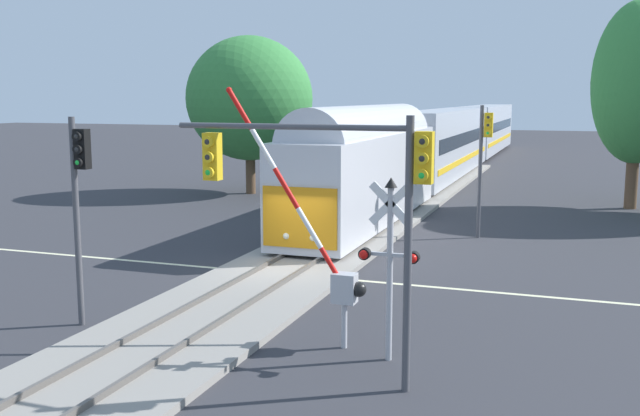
{
  "coord_description": "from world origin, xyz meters",
  "views": [
    {
      "loc": [
        9.03,
        -21.89,
        5.88
      ],
      "look_at": [
        0.61,
        1.83,
        2.0
      ],
      "focal_mm": 40.86,
      "sensor_mm": 36.0,
      "label": 1
    }
  ],
  "objects_px": {
    "traffic_signal_near_right": "(337,182)",
    "traffic_signal_far_side": "(484,150)",
    "oak_behind_train": "(250,99)",
    "crossing_gate_near": "(331,264)",
    "commuter_train": "(449,139)",
    "oak_far_right": "(638,83)",
    "crossing_signal_mast": "(390,251)",
    "traffic_signal_median": "(79,188)"
  },
  "relations": [
    {
      "from": "crossing_gate_near",
      "to": "commuter_train",
      "type": "bearing_deg",
      "value": 95.55
    },
    {
      "from": "crossing_gate_near",
      "to": "traffic_signal_median",
      "type": "xyz_separation_m",
      "value": [
        -6.48,
        -0.63,
        1.59
      ]
    },
    {
      "from": "crossing_signal_mast",
      "to": "oak_far_right",
      "type": "relative_size",
      "value": 0.38
    },
    {
      "from": "crossing_gate_near",
      "to": "crossing_signal_mast",
      "type": "relative_size",
      "value": 1.47
    },
    {
      "from": "crossing_gate_near",
      "to": "crossing_signal_mast",
      "type": "height_order",
      "value": "crossing_gate_near"
    },
    {
      "from": "crossing_signal_mast",
      "to": "traffic_signal_far_side",
      "type": "bearing_deg",
      "value": 89.44
    },
    {
      "from": "crossing_signal_mast",
      "to": "oak_behind_train",
      "type": "distance_m",
      "value": 29.11
    },
    {
      "from": "traffic_signal_near_right",
      "to": "oak_behind_train",
      "type": "bearing_deg",
      "value": 118.27
    },
    {
      "from": "commuter_train",
      "to": "oak_behind_train",
      "type": "xyz_separation_m",
      "value": [
        -9.66,
        -13.92,
        3.01
      ]
    },
    {
      "from": "traffic_signal_median",
      "to": "traffic_signal_near_right",
      "type": "xyz_separation_m",
      "value": [
        7.29,
        -1.41,
        0.59
      ]
    },
    {
      "from": "traffic_signal_median",
      "to": "oak_far_right",
      "type": "height_order",
      "value": "oak_far_right"
    },
    {
      "from": "crossing_gate_near",
      "to": "crossing_signal_mast",
      "type": "bearing_deg",
      "value": -16.69
    },
    {
      "from": "commuter_train",
      "to": "oak_far_right",
      "type": "distance_m",
      "value": 17.73
    },
    {
      "from": "commuter_train",
      "to": "crossing_gate_near",
      "type": "height_order",
      "value": "crossing_gate_near"
    },
    {
      "from": "oak_behind_train",
      "to": "oak_far_right",
      "type": "height_order",
      "value": "oak_far_right"
    },
    {
      "from": "traffic_signal_far_side",
      "to": "traffic_signal_near_right",
      "type": "distance_m",
      "value": 16.8
    },
    {
      "from": "traffic_signal_far_side",
      "to": "oak_far_right",
      "type": "height_order",
      "value": "oak_far_right"
    },
    {
      "from": "traffic_signal_near_right",
      "to": "oak_far_right",
      "type": "xyz_separation_m",
      "value": [
        7.24,
        27.61,
        2.36
      ]
    },
    {
      "from": "crossing_signal_mast",
      "to": "oak_behind_train",
      "type": "relative_size",
      "value": 0.44
    },
    {
      "from": "commuter_train",
      "to": "traffic_signal_near_right",
      "type": "bearing_deg",
      "value": -83.59
    },
    {
      "from": "traffic_signal_median",
      "to": "oak_behind_train",
      "type": "relative_size",
      "value": 0.57
    },
    {
      "from": "crossing_signal_mast",
      "to": "traffic_signal_near_right",
      "type": "xyz_separation_m",
      "value": [
        -0.71,
        -1.59,
        1.67
      ]
    },
    {
      "from": "commuter_train",
      "to": "traffic_signal_near_right",
      "type": "xyz_separation_m",
      "value": [
        4.53,
        -40.31,
        1.46
      ]
    },
    {
      "from": "traffic_signal_far_side",
      "to": "traffic_signal_near_right",
      "type": "bearing_deg",
      "value": -92.93
    },
    {
      "from": "oak_far_right",
      "to": "traffic_signal_median",
      "type": "bearing_deg",
      "value": -119.02
    },
    {
      "from": "commuter_train",
      "to": "crossing_signal_mast",
      "type": "relative_size",
      "value": 15.77
    },
    {
      "from": "commuter_train",
      "to": "crossing_signal_mast",
      "type": "bearing_deg",
      "value": -82.29
    },
    {
      "from": "traffic_signal_far_side",
      "to": "traffic_signal_median",
      "type": "relative_size",
      "value": 1.03
    },
    {
      "from": "commuter_train",
      "to": "crossing_signal_mast",
      "type": "distance_m",
      "value": 39.07
    },
    {
      "from": "commuter_train",
      "to": "traffic_signal_near_right",
      "type": "relative_size",
      "value": 11.82
    },
    {
      "from": "commuter_train",
      "to": "traffic_signal_median",
      "type": "distance_m",
      "value": 39.0
    },
    {
      "from": "traffic_signal_far_side",
      "to": "oak_far_right",
      "type": "relative_size",
      "value": 0.51
    },
    {
      "from": "oak_behind_train",
      "to": "crossing_signal_mast",
      "type": "bearing_deg",
      "value": -59.0
    },
    {
      "from": "commuter_train",
      "to": "crossing_signal_mast",
      "type": "height_order",
      "value": "commuter_train"
    },
    {
      "from": "traffic_signal_near_right",
      "to": "oak_behind_train",
      "type": "xyz_separation_m",
      "value": [
        -14.19,
        26.39,
        1.54
      ]
    },
    {
      "from": "oak_far_right",
      "to": "commuter_train",
      "type": "bearing_deg",
      "value": 132.84
    },
    {
      "from": "traffic_signal_median",
      "to": "oak_far_right",
      "type": "xyz_separation_m",
      "value": [
        14.54,
        26.2,
        2.94
      ]
    },
    {
      "from": "crossing_signal_mast",
      "to": "traffic_signal_median",
      "type": "height_order",
      "value": "traffic_signal_median"
    },
    {
      "from": "traffic_signal_median",
      "to": "oak_far_right",
      "type": "distance_m",
      "value": 30.11
    },
    {
      "from": "commuter_train",
      "to": "traffic_signal_far_side",
      "type": "relative_size",
      "value": 11.83
    },
    {
      "from": "commuter_train",
      "to": "oak_far_right",
      "type": "bearing_deg",
      "value": -47.16
    },
    {
      "from": "traffic_signal_near_right",
      "to": "traffic_signal_far_side",
      "type": "bearing_deg",
      "value": 87.07
    }
  ]
}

